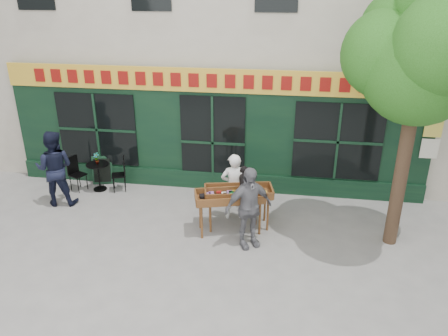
{
  "coord_description": "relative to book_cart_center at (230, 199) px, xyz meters",
  "views": [
    {
      "loc": [
        1.96,
        -8.35,
        5.28
      ],
      "look_at": [
        0.58,
        0.5,
        1.43
      ],
      "focal_mm": 35.0,
      "sensor_mm": 36.0,
      "label": 1
    }
  ],
  "objects": [
    {
      "name": "street_tree",
      "position": [
        3.58,
        0.17,
        3.29
      ],
      "size": [
        3.05,
        2.9,
        5.6
      ],
      "color": "#382619",
      "rests_on": "ground"
    },
    {
      "name": "book_cart_center",
      "position": [
        0.0,
        0.0,
        0.0
      ],
      "size": [
        1.61,
        1.01,
        0.99
      ],
      "rotation": [
        0.0,
        0.0,
        0.28
      ],
      "color": "brown",
      "rests_on": "ground"
    },
    {
      "name": "bistro_chair_left",
      "position": [
        -4.45,
        1.53,
        -0.26
      ],
      "size": [
        0.48,
        0.48,
        0.95
      ],
      "rotation": [
        0.0,
        0.0,
        1.15
      ],
      "color": "black",
      "rests_on": "ground"
    },
    {
      "name": "potted_plant",
      "position": [
        -3.82,
        1.59,
        0.1
      ],
      "size": [
        0.18,
        0.14,
        0.32
      ],
      "primitive_type": "imported",
      "rotation": [
        0.0,
        0.0,
        -0.16
      ],
      "color": "gray",
      "rests_on": "bistro_table"
    },
    {
      "name": "man_left",
      "position": [
        -4.52,
        0.69,
        0.15
      ],
      "size": [
        1.07,
        0.91,
        1.95
      ],
      "primitive_type": "imported",
      "rotation": [
        0.0,
        0.0,
        3.33
      ],
      "color": "black",
      "rests_on": "ground"
    },
    {
      "name": "book_cart_right",
      "position": [
        0.17,
        0.25,
        0.0
      ],
      "size": [
        1.6,
        0.92,
        0.99
      ],
      "rotation": [
        0.0,
        0.0,
        0.21
      ],
      "color": "brown",
      "rests_on": "ground"
    },
    {
      "name": "man_right",
      "position": [
        0.47,
        -0.5,
        0.09
      ],
      "size": [
        1.14,
        0.94,
        1.82
      ],
      "primitive_type": "imported",
      "rotation": [
        0.0,
        0.0,
        0.56
      ],
      "color": "slate",
      "rests_on": "ground"
    },
    {
      "name": "dog",
      "position": [
        0.35,
        -0.05,
        0.47
      ],
      "size": [
        0.49,
        0.67,
        0.6
      ],
      "primitive_type": null,
      "rotation": [
        0.0,
        0.0,
        0.28
      ],
      "color": "black",
      "rests_on": "book_cart_center"
    },
    {
      "name": "chalkboard",
      "position": [
        -3.89,
        2.0,
        -0.42
      ],
      "size": [
        0.59,
        0.32,
        0.79
      ],
      "rotation": [
        0.0,
        0.0,
        0.24
      ],
      "color": "black",
      "rests_on": "ground"
    },
    {
      "name": "bistro_chair_right",
      "position": [
        -3.18,
        1.67,
        -0.26
      ],
      "size": [
        0.47,
        0.47,
        0.95
      ],
      "rotation": [
        0.0,
        0.0,
        -1.2
      ],
      "color": "black",
      "rests_on": "ground"
    },
    {
      "name": "bistro_table",
      "position": [
        -3.82,
        1.59,
        -0.28
      ],
      "size": [
        0.6,
        0.6,
        0.76
      ],
      "color": "black",
      "rests_on": "ground"
    },
    {
      "name": "woman",
      "position": [
        0.0,
        0.65,
        -0.0
      ],
      "size": [
        0.68,
        0.54,
        1.64
      ],
      "primitive_type": "imported",
      "rotation": [
        0.0,
        0.0,
        3.42
      ],
      "color": "white",
      "rests_on": "ground"
    },
    {
      "name": "ground",
      "position": [
        -0.76,
        -0.19,
        -0.82
      ],
      "size": [
        80.0,
        80.0,
        0.0
      ],
      "primitive_type": "plane",
      "color": "slate",
      "rests_on": "ground"
    }
  ]
}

